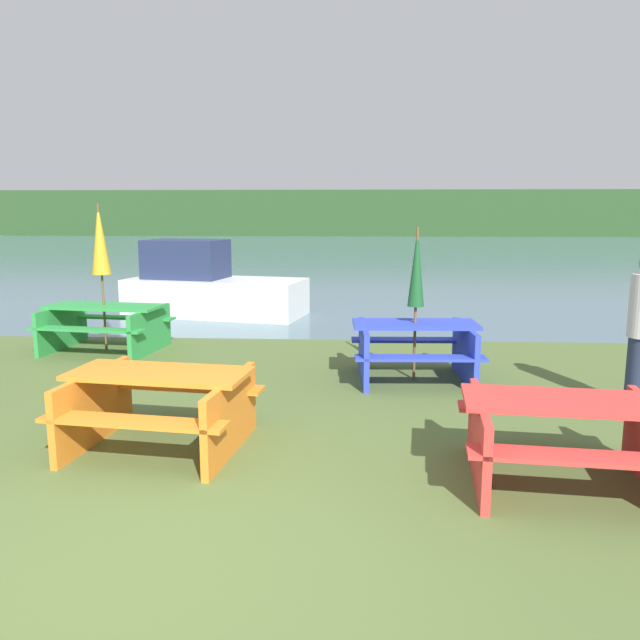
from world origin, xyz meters
The scene contains 10 objects.
ground_plane centered at (0.00, 0.00, 0.00)m, with size 60.00×60.00×0.00m, color #516633.
water centered at (0.00, 32.06, 0.00)m, with size 60.00×50.00×0.00m.
far_treeline centered at (0.00, 52.06, 2.00)m, with size 80.00×1.60×4.00m.
picnic_table_red centered at (3.09, 1.36, 0.44)m, with size 1.79×1.55×0.72m.
picnic_table_orange centered at (-0.45, 1.97, 0.45)m, with size 1.82×1.58×0.74m.
picnic_table_blue centered at (2.16, 4.54, 0.46)m, with size 1.68×1.45×0.77m.
picnic_table_green centered at (-2.61, 6.01, 0.46)m, with size 1.99×1.61×0.74m.
umbrella_darkgreen centered at (2.16, 4.54, 1.48)m, with size 0.22×0.22×2.01m.
umbrella_gold centered at (-2.61, 6.01, 1.76)m, with size 0.30×0.30×2.33m.
boat centered at (-1.77, 9.58, 0.59)m, with size 3.98×2.26×1.60m.
Camera 1 is at (1.36, -3.57, 2.22)m, focal length 35.00 mm.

